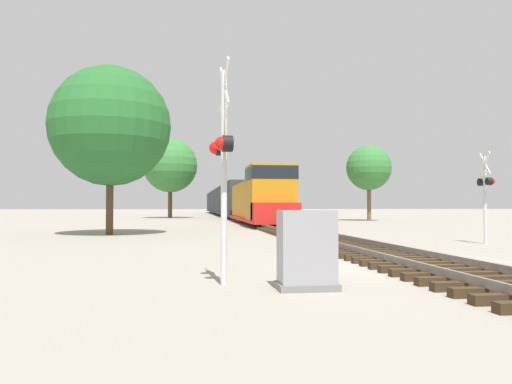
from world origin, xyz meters
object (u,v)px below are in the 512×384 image
at_px(relay_cabinet, 307,250).
at_px(tree_mid_background, 369,168).
at_px(crossing_signal_far, 486,187).
at_px(freight_train, 227,202).
at_px(crossing_signal_near, 223,155).
at_px(tree_far_right, 110,126).
at_px(tree_deep_background, 170,166).

distance_m(relay_cabinet, tree_mid_background, 41.57).
bearing_deg(crossing_signal_far, relay_cabinet, 142.46).
height_order(freight_train, relay_cabinet, freight_train).
relative_size(crossing_signal_far, tree_mid_background, 0.48).
relative_size(crossing_signal_far, relay_cabinet, 2.56).
height_order(crossing_signal_near, crossing_signal_far, crossing_signal_near).
distance_m(crossing_signal_far, tree_far_right, 17.66).
bearing_deg(freight_train, crossing_signal_far, -83.46).
relative_size(freight_train, crossing_signal_far, 22.40).
bearing_deg(tree_deep_background, tree_far_right, -92.92).
relative_size(freight_train, crossing_signal_near, 19.14).
bearing_deg(tree_mid_background, relay_cabinet, -112.03).
height_order(crossing_signal_near, relay_cabinet, crossing_signal_near).
distance_m(freight_train, tree_deep_background, 13.42).
height_order(crossing_signal_far, relay_cabinet, crossing_signal_far).
bearing_deg(crossing_signal_near, tree_far_right, -170.49).
height_order(crossing_signal_far, tree_deep_background, tree_deep_background).
bearing_deg(tree_far_right, crossing_signal_far, -27.04).
distance_m(crossing_signal_far, relay_cabinet, 13.40).
bearing_deg(relay_cabinet, freight_train, 86.88).
bearing_deg(tree_far_right, tree_mid_background, 44.31).
xyz_separation_m(tree_far_right, tree_deep_background, (1.77, 34.58, 0.78)).
xyz_separation_m(relay_cabinet, tree_far_right, (-6.02, 17.29, 4.82)).
bearing_deg(tree_mid_background, tree_deep_background, 145.51).
distance_m(crossing_signal_far, tree_deep_background, 44.80).
bearing_deg(tree_far_right, crossing_signal_near, -74.62).
xyz_separation_m(crossing_signal_near, tree_far_right, (-4.57, 16.63, 3.08)).
bearing_deg(crossing_signal_near, freight_train, 169.63).
relative_size(relay_cabinet, tree_deep_background, 0.15).
distance_m(crossing_signal_near, crossing_signal_far, 13.96).
xyz_separation_m(freight_train, tree_mid_background, (12.12, -23.77, 3.12)).
bearing_deg(crossing_signal_near, tree_deep_background, 177.27).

